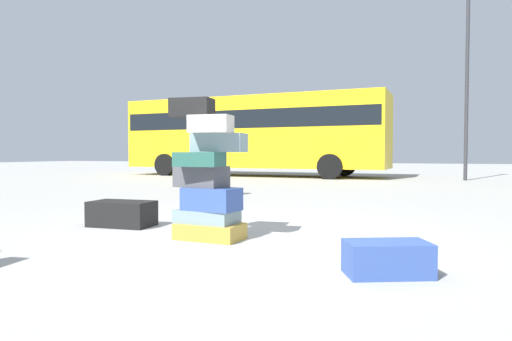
# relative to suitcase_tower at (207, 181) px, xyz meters

# --- Properties ---
(ground_plane) EXTENTS (80.00, 80.00, 0.00)m
(ground_plane) POSITION_rel_suitcase_tower_xyz_m (0.25, 0.10, -0.62)
(ground_plane) COLOR #9E9E99
(suitcase_tower) EXTENTS (0.82, 0.58, 1.49)m
(suitcase_tower) POSITION_rel_suitcase_tower_xyz_m (0.00, 0.00, 0.00)
(suitcase_tower) COLOR #B28C33
(suitcase_tower) RESTS_ON ground
(suitcase_black_left_side) EXTENTS (0.80, 0.49, 0.31)m
(suitcase_black_left_side) POSITION_rel_suitcase_tower_xyz_m (-1.39, 0.38, -0.46)
(suitcase_black_left_side) COLOR black
(suitcase_black_left_side) RESTS_ON ground
(suitcase_navy_behind_tower) EXTENTS (0.70, 0.56, 0.25)m
(suitcase_navy_behind_tower) POSITION_rel_suitcase_tower_xyz_m (1.90, -0.80, -0.49)
(suitcase_navy_behind_tower) COLOR #334F99
(suitcase_navy_behind_tower) RESTS_ON ground
(person_bearded_onlooker) EXTENTS (0.30, 0.33, 1.66)m
(person_bearded_onlooker) POSITION_rel_suitcase_tower_xyz_m (-2.17, 3.91, 0.38)
(person_bearded_onlooker) COLOR brown
(person_bearded_onlooker) RESTS_ON ground
(parked_bus) EXTENTS (10.78, 3.03, 3.15)m
(parked_bus) POSITION_rel_suitcase_tower_xyz_m (-4.49, 12.90, 1.22)
(parked_bus) COLOR yellow
(parked_bus) RESTS_ON ground
(lamp_post) EXTENTS (0.36, 0.36, 6.53)m
(lamp_post) POSITION_rel_suitcase_tower_xyz_m (3.38, 12.50, 3.60)
(lamp_post) COLOR #333338
(lamp_post) RESTS_ON ground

